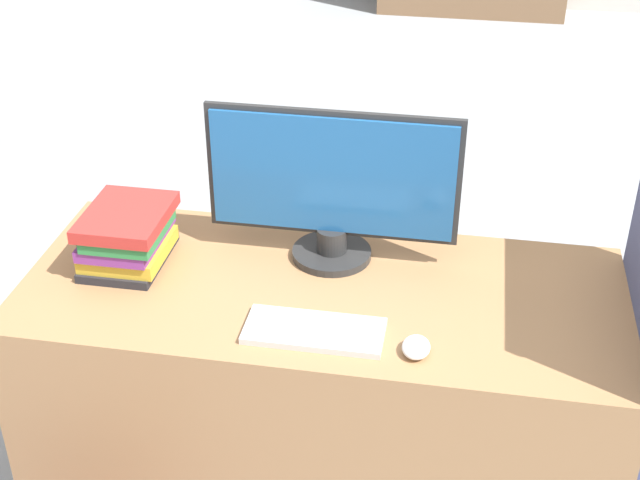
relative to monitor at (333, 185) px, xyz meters
The scene contains 6 objects.
desk 0.59m from the monitor, 90.88° to the right, with size 1.49×0.64×0.73m.
carrel_divider 0.86m from the monitor, 13.08° to the right, with size 0.07×0.58×1.16m.
monitor is the anchor object (origin of this frame).
keyboard 0.39m from the monitor, 87.74° to the right, with size 0.32×0.14×0.02m.
mouse 0.48m from the monitor, 55.89° to the right, with size 0.06×0.08×0.03m.
book_stack 0.54m from the monitor, 166.58° to the right, with size 0.20×0.26×0.15m.
Camera 1 is at (0.31, -1.47, 1.96)m, focal length 50.00 mm.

